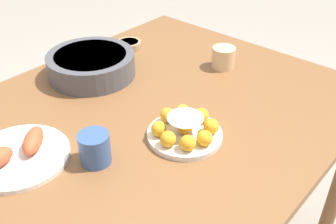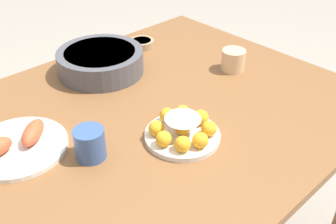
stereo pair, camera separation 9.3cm
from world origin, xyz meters
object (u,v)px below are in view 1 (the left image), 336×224
Objects in this scene: sauce_bowl at (129,44)px; serving_bowl at (91,64)px; cake_plate at (185,129)px; seafood_platter at (17,154)px; cup_near at (95,148)px; cup_far at (224,58)px; dining_table at (154,132)px.

serving_bowl is at bearing -165.26° from sauce_bowl.
cake_plate reaches higher than seafood_platter.
cup_near is 1.00× the size of cup_far.
dining_table is 0.49m from sauce_bowl.
dining_table is at bearing -93.83° from serving_bowl.
dining_table is at bearing 75.50° from cake_plate.
sauce_bowl is 0.71m from cup_near.
sauce_bowl is 1.15× the size of cup_near.
serving_bowl is (0.02, 0.32, 0.14)m from dining_table.
cup_near is at bearing -169.36° from dining_table.
dining_table is at bearing -125.07° from sauce_bowl.
cake_plate is 0.46m from seafood_platter.
dining_table is 5.95× the size of cake_plate.
seafood_platter is (-0.43, -0.21, -0.03)m from serving_bowl.
serving_bowl is at bearing 86.17° from dining_table.
serving_bowl is at bearing 82.49° from cake_plate.
cake_plate is at bearing -159.42° from cup_far.
sauce_bowl is 0.37× the size of seafood_platter.
sauce_bowl is at bearing 14.74° from serving_bowl.
cup_near reaches higher than sauce_bowl.
cup_near reaches higher than seafood_platter.
cup_near is (-0.28, -0.05, 0.13)m from dining_table.
sauce_bowl is at bearing 106.56° from cup_far.
seafood_platter is (-0.41, 0.11, 0.11)m from dining_table.
cup_far is at bearing -8.18° from seafood_platter.
cup_near is at bearing -128.67° from serving_bowl.
cake_plate is at bearing -104.50° from dining_table.
sauce_bowl is at bearing 54.93° from dining_table.
cake_plate is 0.26m from cup_near.
dining_table is 14.86× the size of cup_far.
cup_far is (0.39, -0.00, 0.13)m from dining_table.
cup_near reaches higher than cup_far.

